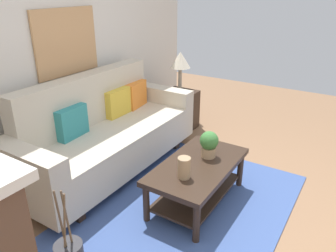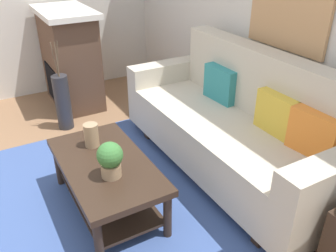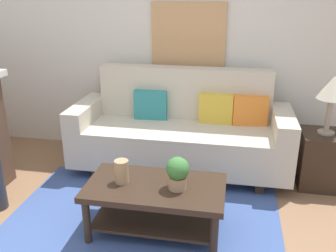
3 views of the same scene
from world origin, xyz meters
The scene contains 16 objects.
ground_plane centered at (0.00, 0.00, 0.00)m, with size 9.02×9.02×0.00m, color #8C6647.
wall_back centered at (0.00, 2.15, 1.35)m, with size 5.02×0.10×2.70m, color silver.
area_rug centered at (0.00, 0.50, 0.01)m, with size 2.33×1.75×0.01m, color #3D5693.
couch centered at (0.17, 1.62, 0.43)m, with size 2.28×0.84×1.08m.
throw_pillow_teal centered at (-0.19, 1.74, 0.68)m, with size 0.36×0.12×0.32m, color teal.
throw_pillow_mustard centered at (0.52, 1.74, 0.68)m, with size 0.36×0.12×0.32m, color gold.
throw_pillow_orange centered at (0.88, 1.74, 0.68)m, with size 0.36×0.12×0.32m, color orange.
coffee_table centered at (0.14, 0.46, 0.31)m, with size 1.10×0.60×0.43m.
tabletop_vase centered at (-0.13, 0.46, 0.52)m, with size 0.11×0.11×0.19m, color tan.
potted_plant_tabletop centered at (0.32, 0.44, 0.57)m, with size 0.18×0.18×0.26m.
side_table centered at (1.61, 1.52, 0.28)m, with size 0.44×0.44×0.56m, color #332319.
table_lamp centered at (1.61, 1.52, 0.99)m, with size 0.28×0.28×0.57m.
floor_vase_branch_a centered at (-1.33, 0.53, 0.79)m, with size 0.01×0.01×0.36m, color brown.
floor_vase_branch_b centered at (-1.36, 0.55, 0.79)m, with size 0.01×0.01×0.36m, color brown.
floor_vase_branch_c centered at (-1.36, 0.51, 0.79)m, with size 0.01×0.01×0.36m, color brown.
framed_painting centered at (0.17, 2.08, 1.40)m, with size 0.82×0.03×0.70m, color tan.
Camera 1 is at (-2.26, -0.72, 1.97)m, focal length 34.92 mm.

